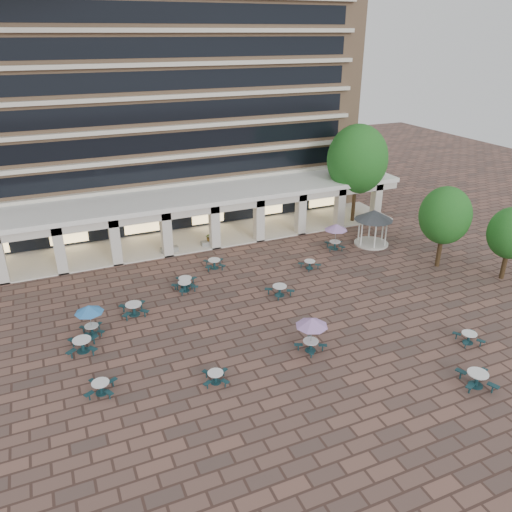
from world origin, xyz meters
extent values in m
plane|color=brown|center=(0.00, 0.00, 0.00)|extent=(120.00, 120.00, 0.00)
cube|color=tan|center=(0.00, 25.50, 11.00)|extent=(40.00, 15.00, 22.00)
cube|color=beige|center=(0.00, 17.75, 4.50)|extent=(36.80, 0.50, 0.35)
cube|color=black|center=(0.00, 17.98, 5.80)|extent=(35.20, 0.05, 1.60)
cube|color=beige|center=(0.00, 17.75, 7.10)|extent=(36.80, 0.50, 0.35)
cube|color=black|center=(0.00, 17.98, 8.40)|extent=(35.20, 0.05, 1.60)
cube|color=beige|center=(0.00, 17.75, 9.70)|extent=(36.80, 0.50, 0.35)
cube|color=black|center=(0.00, 17.98, 11.00)|extent=(35.20, 0.05, 1.60)
cube|color=beige|center=(0.00, 17.75, 12.30)|extent=(36.80, 0.50, 0.35)
cube|color=black|center=(0.00, 17.98, 13.60)|extent=(35.20, 0.05, 1.60)
cube|color=beige|center=(0.00, 17.75, 14.90)|extent=(36.80, 0.50, 0.35)
cube|color=black|center=(0.00, 17.98, 16.20)|extent=(35.20, 0.05, 1.60)
cube|color=beige|center=(0.00, 17.75, 17.50)|extent=(36.80, 0.50, 0.35)
cube|color=black|center=(0.00, 17.98, 18.80)|extent=(35.20, 0.05, 1.60)
cube|color=white|center=(0.00, 15.00, 4.20)|extent=(42.00, 6.60, 0.40)
cube|color=beige|center=(0.00, 12.15, 3.75)|extent=(42.00, 0.30, 0.90)
cube|color=black|center=(0.00, 17.70, 1.80)|extent=(38.00, 0.15, 3.20)
cube|color=beige|center=(0.00, 15.00, 0.06)|extent=(42.00, 6.00, 0.12)
cube|color=beige|center=(-10.56, 12.40, 2.00)|extent=(0.80, 0.80, 4.00)
cube|color=beige|center=(-6.33, 12.40, 2.00)|extent=(0.80, 0.80, 4.00)
cube|color=beige|center=(-2.11, 12.40, 2.00)|extent=(0.80, 0.80, 4.00)
cube|color=beige|center=(2.11, 12.40, 2.00)|extent=(0.80, 0.80, 4.00)
cube|color=beige|center=(6.33, 12.40, 2.00)|extent=(0.80, 0.80, 4.00)
cube|color=beige|center=(10.56, 12.40, 2.00)|extent=(0.80, 0.80, 4.00)
cube|color=beige|center=(14.78, 12.40, 2.00)|extent=(0.80, 0.80, 4.00)
cube|color=beige|center=(19.00, 12.40, 2.00)|extent=(0.80, 0.80, 4.00)
cube|color=#FFD88C|center=(-9.60, 17.55, 1.60)|extent=(3.20, 0.08, 2.40)
cube|color=#FFD88C|center=(-3.20, 17.55, 1.60)|extent=(3.20, 0.08, 2.40)
cube|color=#FFD88C|center=(3.20, 17.55, 1.60)|extent=(3.20, 0.08, 2.40)
cube|color=#FFD88C|center=(9.60, 17.55, 1.60)|extent=(3.20, 0.08, 2.40)
cube|color=#FFD88C|center=(16.00, 17.55, 1.60)|extent=(3.20, 0.08, 2.40)
cylinder|color=#123438|center=(-9.78, -3.61, 0.02)|extent=(0.64, 0.64, 0.04)
cylinder|color=#123438|center=(-9.78, -3.61, 0.30)|extent=(0.17, 0.17, 0.61)
cylinder|color=silver|center=(-9.78, -3.61, 0.67)|extent=(0.92, 0.92, 0.05)
cube|color=#123438|center=(-9.14, -3.29, 0.40)|extent=(0.57, 0.46, 0.05)
cylinder|color=#123438|center=(-9.14, -3.29, 0.19)|extent=(0.07, 0.07, 0.39)
cube|color=#123438|center=(-10.10, -2.97, 0.40)|extent=(0.46, 0.57, 0.05)
cylinder|color=#123438|center=(-10.10, -2.97, 0.19)|extent=(0.07, 0.07, 0.39)
cube|color=#123438|center=(-10.42, -3.93, 0.40)|extent=(0.57, 0.46, 0.05)
cylinder|color=#123438|center=(-10.42, -3.93, 0.19)|extent=(0.07, 0.07, 0.39)
cube|color=#123438|center=(-9.46, -4.25, 0.40)|extent=(0.46, 0.57, 0.05)
cylinder|color=#123438|center=(-9.46, -4.25, 0.19)|extent=(0.07, 0.07, 0.39)
cylinder|color=#123438|center=(-3.96, -5.17, 0.02)|extent=(0.60, 0.60, 0.03)
cylinder|color=#123438|center=(-3.96, -5.17, 0.28)|extent=(0.15, 0.15, 0.57)
cylinder|color=silver|center=(-3.96, -5.17, 0.63)|extent=(0.86, 0.86, 0.04)
cube|color=#123438|center=(-3.38, -4.83, 0.38)|extent=(0.53, 0.44, 0.04)
cylinder|color=#123438|center=(-3.38, -4.83, 0.18)|extent=(0.07, 0.07, 0.36)
cube|color=#123438|center=(-4.30, -4.59, 0.38)|extent=(0.44, 0.53, 0.04)
cylinder|color=#123438|center=(-4.30, -4.59, 0.18)|extent=(0.07, 0.07, 0.36)
cube|color=#123438|center=(-4.55, -5.50, 0.38)|extent=(0.53, 0.44, 0.04)
cylinder|color=#123438|center=(-4.55, -5.50, 0.18)|extent=(0.07, 0.07, 0.36)
cube|color=#123438|center=(-3.63, -5.75, 0.38)|extent=(0.44, 0.53, 0.04)
cylinder|color=#123438|center=(-3.63, -5.75, 0.18)|extent=(0.07, 0.07, 0.36)
cylinder|color=#123438|center=(8.78, -11.00, 0.02)|extent=(0.77, 0.77, 0.04)
cylinder|color=#123438|center=(8.78, -11.00, 0.36)|extent=(0.20, 0.20, 0.73)
cylinder|color=silver|center=(8.78, -11.00, 0.80)|extent=(1.10, 1.10, 0.06)
cube|color=#123438|center=(9.57, -10.67, 0.48)|extent=(0.68, 0.52, 0.06)
cylinder|color=#123438|center=(9.57, -10.67, 0.23)|extent=(0.09, 0.09, 0.46)
cube|color=#123438|center=(8.45, -10.21, 0.48)|extent=(0.52, 0.68, 0.06)
cylinder|color=#123438|center=(8.45, -10.21, 0.23)|extent=(0.09, 0.09, 0.46)
cube|color=#123438|center=(7.99, -11.33, 0.48)|extent=(0.68, 0.52, 0.06)
cylinder|color=#123438|center=(7.99, -11.33, 0.23)|extent=(0.09, 0.09, 0.46)
cube|color=#123438|center=(9.11, -11.79, 0.48)|extent=(0.52, 0.68, 0.06)
cylinder|color=#123438|center=(9.11, -11.79, 0.23)|extent=(0.09, 0.09, 0.46)
cylinder|color=#123438|center=(11.45, -7.74, 0.02)|extent=(0.63, 0.63, 0.04)
cylinder|color=#123438|center=(11.45, -7.74, 0.30)|extent=(0.16, 0.16, 0.60)
cylinder|color=silver|center=(11.45, -7.74, 0.66)|extent=(0.91, 0.91, 0.05)
cube|color=#123438|center=(12.05, -7.37, 0.40)|extent=(0.56, 0.48, 0.05)
cylinder|color=#123438|center=(12.05, -7.37, 0.19)|extent=(0.07, 0.07, 0.38)
cube|color=#123438|center=(11.08, -7.15, 0.40)|extent=(0.48, 0.56, 0.05)
cylinder|color=#123438|center=(11.08, -7.15, 0.19)|extent=(0.07, 0.07, 0.38)
cube|color=#123438|center=(10.86, -8.12, 0.40)|extent=(0.56, 0.48, 0.05)
cylinder|color=#123438|center=(10.86, -8.12, 0.19)|extent=(0.07, 0.07, 0.38)
cube|color=#123438|center=(11.83, -8.34, 0.40)|extent=(0.48, 0.56, 0.05)
cylinder|color=#123438|center=(11.83, -8.34, 0.19)|extent=(0.07, 0.07, 0.38)
cylinder|color=#123438|center=(-9.53, 2.37, 0.02)|extent=(0.60, 0.60, 0.03)
cylinder|color=#123438|center=(-9.53, 2.37, 0.28)|extent=(0.15, 0.15, 0.56)
cylinder|color=silver|center=(-9.53, 2.37, 0.62)|extent=(0.85, 0.85, 0.04)
cube|color=#123438|center=(-9.07, 2.85, 0.37)|extent=(0.50, 0.50, 0.04)
cylinder|color=#123438|center=(-9.07, 2.85, 0.18)|extent=(0.07, 0.07, 0.36)
cube|color=#123438|center=(-10.01, 2.83, 0.37)|extent=(0.50, 0.50, 0.04)
cylinder|color=#123438|center=(-10.01, 2.83, 0.18)|extent=(0.07, 0.07, 0.36)
cube|color=#123438|center=(-9.99, 1.89, 0.37)|extent=(0.50, 0.50, 0.04)
cylinder|color=#123438|center=(-9.99, 1.89, 0.18)|extent=(0.07, 0.07, 0.36)
cube|color=#123438|center=(-9.05, 1.91, 0.37)|extent=(0.50, 0.50, 0.04)
cylinder|color=#123438|center=(-9.05, 1.91, 0.18)|extent=(0.07, 0.07, 0.36)
cylinder|color=gray|center=(-9.53, 2.37, 1.02)|extent=(0.04, 0.04, 2.05)
cone|color=#2D6DB3|center=(-9.53, 2.37, 1.83)|extent=(1.79, 1.79, 0.47)
cylinder|color=#123438|center=(-10.25, 0.73, 0.02)|extent=(0.76, 0.76, 0.04)
cylinder|color=#123438|center=(-10.25, 0.73, 0.36)|extent=(0.19, 0.19, 0.71)
cylinder|color=silver|center=(-10.25, 0.73, 0.79)|extent=(1.08, 1.08, 0.05)
cube|color=#123438|center=(-9.57, 1.22, 0.48)|extent=(0.66, 0.59, 0.05)
cylinder|color=#123438|center=(-9.57, 1.22, 0.23)|extent=(0.09, 0.09, 0.45)
cube|color=#123438|center=(-10.75, 1.41, 0.48)|extent=(0.59, 0.66, 0.05)
cylinder|color=#123438|center=(-10.75, 1.41, 0.23)|extent=(0.09, 0.09, 0.45)
cube|color=#123438|center=(-10.94, 0.23, 0.48)|extent=(0.66, 0.59, 0.05)
cylinder|color=#123438|center=(-10.94, 0.23, 0.23)|extent=(0.09, 0.09, 0.45)
cube|color=#123438|center=(-9.76, 0.04, 0.48)|extent=(0.59, 0.66, 0.05)
cylinder|color=#123438|center=(-9.76, 0.04, 0.23)|extent=(0.09, 0.09, 0.45)
cylinder|color=#123438|center=(2.19, -4.62, 0.02)|extent=(0.65, 0.65, 0.04)
cylinder|color=#123438|center=(2.19, -4.62, 0.30)|extent=(0.17, 0.17, 0.61)
cylinder|color=silver|center=(2.19, -4.62, 0.67)|extent=(0.92, 0.92, 0.05)
cube|color=#123438|center=(2.51, -3.98, 0.41)|extent=(0.45, 0.57, 0.05)
cylinder|color=#123438|center=(2.51, -3.98, 0.19)|extent=(0.07, 0.07, 0.39)
cube|color=#123438|center=(1.55, -4.31, 0.41)|extent=(0.57, 0.45, 0.05)
cylinder|color=#123438|center=(1.55, -4.31, 0.19)|extent=(0.07, 0.07, 0.39)
cube|color=#123438|center=(1.88, -5.27, 0.41)|extent=(0.45, 0.57, 0.05)
cylinder|color=#123438|center=(1.88, -5.27, 0.19)|extent=(0.07, 0.07, 0.39)
cube|color=#123438|center=(2.84, -4.94, 0.41)|extent=(0.57, 0.45, 0.05)
cylinder|color=#123438|center=(2.84, -4.94, 0.19)|extent=(0.07, 0.07, 0.39)
cylinder|color=gray|center=(2.19, -4.62, 1.11)|extent=(0.05, 0.05, 2.22)
cone|color=#9B72B4|center=(2.19, -4.62, 1.98)|extent=(1.94, 1.94, 0.51)
cylinder|color=#123438|center=(3.50, 2.28, 0.02)|extent=(0.71, 0.71, 0.04)
cylinder|color=#123438|center=(3.50, 2.28, 0.34)|extent=(0.18, 0.18, 0.67)
cylinder|color=silver|center=(3.50, 2.28, 0.74)|extent=(1.02, 1.02, 0.05)
cube|color=#123438|center=(3.93, 2.95, 0.45)|extent=(0.54, 0.62, 0.05)
cylinder|color=#123438|center=(3.93, 2.95, 0.21)|extent=(0.08, 0.08, 0.43)
cube|color=#123438|center=(2.83, 2.70, 0.45)|extent=(0.62, 0.54, 0.05)
cylinder|color=#123438|center=(2.83, 2.70, 0.21)|extent=(0.08, 0.08, 0.43)
cube|color=#123438|center=(3.08, 1.61, 0.45)|extent=(0.54, 0.62, 0.05)
cylinder|color=#123438|center=(3.08, 1.61, 0.21)|extent=(0.08, 0.08, 0.43)
cube|color=#123438|center=(4.17, 1.85, 0.45)|extent=(0.62, 0.54, 0.05)
cylinder|color=#123438|center=(4.17, 1.85, 0.21)|extent=(0.08, 0.08, 0.43)
cylinder|color=#123438|center=(-6.64, 3.74, 0.02)|extent=(0.76, 0.76, 0.04)
cylinder|color=#123438|center=(-6.64, 3.74, 0.36)|extent=(0.19, 0.19, 0.71)
cylinder|color=silver|center=(-6.64, 3.74, 0.79)|extent=(1.08, 1.08, 0.05)
cube|color=#123438|center=(-6.04, 4.33, 0.48)|extent=(0.64, 0.63, 0.05)
cylinder|color=#123438|center=(-6.04, 4.33, 0.23)|extent=(0.09, 0.09, 0.45)
cube|color=#123438|center=(-7.23, 4.34, 0.48)|extent=(0.63, 0.64, 0.05)
cylinder|color=#123438|center=(-7.23, 4.34, 0.23)|extent=(0.09, 0.09, 0.45)
cube|color=#123438|center=(-7.25, 3.15, 0.48)|extent=(0.64, 0.63, 0.05)
cylinder|color=#123438|center=(-7.25, 3.15, 0.23)|extent=(0.09, 0.09, 0.45)
cube|color=#123438|center=(-6.06, 3.14, 0.48)|extent=(0.63, 0.64, 0.05)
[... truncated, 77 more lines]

